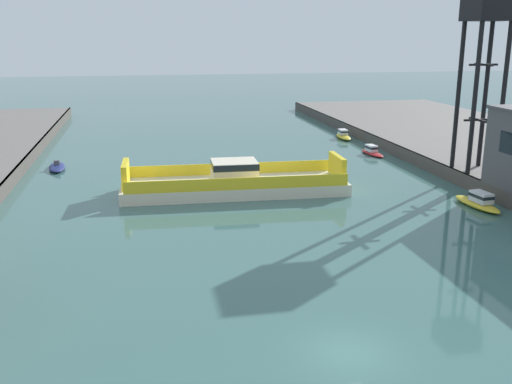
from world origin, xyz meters
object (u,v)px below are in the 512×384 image
Objects in this scene: moored_boat_near_left at (478,202)px; moored_boat_far_right at (343,135)px; moored_boat_far_left at (372,151)px; moored_boat_mid_left at (57,167)px; chain_ferry at (234,183)px; crane_tower at (487,30)px.

moored_boat_far_right is at bearing 89.50° from moored_boat_near_left.
moored_boat_near_left reaches higher than moored_boat_far_right.
moored_boat_far_left is 11.70m from moored_boat_far_right.
moored_boat_near_left is at bearing -31.06° from moored_boat_mid_left.
chain_ferry reaches higher than moored_boat_near_left.
moored_boat_mid_left is (-17.88, 13.68, -0.71)m from chain_ferry.
moored_boat_mid_left is at bearing 160.34° from crane_tower.
crane_tower is (4.18, -15.94, 14.59)m from moored_boat_far_left.
moored_boat_far_left is 0.97× the size of moored_boat_far_right.
moored_boat_mid_left is at bearing 142.58° from chain_ferry.
chain_ferry is 22.52m from moored_boat_mid_left.
moored_boat_near_left reaches higher than moored_boat_mid_left.
moored_boat_near_left is 35.44m from moored_boat_far_right.
crane_tower is (3.79, -27.63, 14.54)m from moored_boat_far_right.
chain_ferry is 24.71m from moored_boat_far_left.
moored_boat_near_left is 1.15× the size of moored_boat_far_left.
crane_tower is at bearing -19.66° from moored_boat_mid_left.
moored_boat_far_right is at bearing 97.81° from crane_tower.
moored_boat_far_left is at bearing 1.44° from moored_boat_mid_left.
moored_boat_mid_left is 1.01× the size of moored_boat_far_right.
crane_tower reaches higher than chain_ferry.
chain_ferry reaches higher than moored_boat_far_right.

